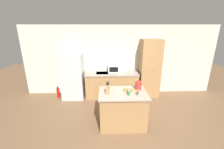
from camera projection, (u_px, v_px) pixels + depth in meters
name	position (u px, v px, depth m)	size (l,w,h in m)	color
ground_plane	(127.00, 130.00, 3.88)	(14.00, 14.00, 0.00)	brown
wall_back	(120.00, 60.00, 5.68)	(7.20, 0.06, 2.60)	beige
refrigerator	(73.00, 76.00, 5.41)	(0.75, 0.73, 1.66)	#B7BABC
back_counter	(112.00, 85.00, 5.59)	(1.93, 0.70, 0.93)	#9E7547
pantry_cabinet	(150.00, 69.00, 5.48)	(0.70, 0.63, 2.12)	#9E7547
kitchen_island	(123.00, 109.00, 3.97)	(1.23, 0.88, 0.94)	#9E7547
microwave	(115.00, 68.00, 5.54)	(0.54, 0.36, 0.27)	white
knife_block	(108.00, 89.00, 3.71)	(0.10, 0.07, 0.34)	#9E7547
spice_bottle_tall_dark	(132.00, 90.00, 3.84)	(0.05, 0.05, 0.12)	gold
spice_bottle_short_red	(129.00, 93.00, 3.67)	(0.06, 0.06, 0.13)	#337033
spice_bottle_amber_oil	(138.00, 92.00, 3.69)	(0.04, 0.04, 0.13)	#563319
spice_bottle_green_herb	(128.00, 91.00, 3.80)	(0.05, 0.05, 0.10)	#563319
spice_bottle_pale_salt	(126.00, 89.00, 3.84)	(0.05, 0.05, 0.15)	gold
kettle	(138.00, 85.00, 3.98)	(0.17, 0.17, 0.25)	#B72D28
fire_extinguisher	(58.00, 93.00, 5.55)	(0.10, 0.10, 0.43)	red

